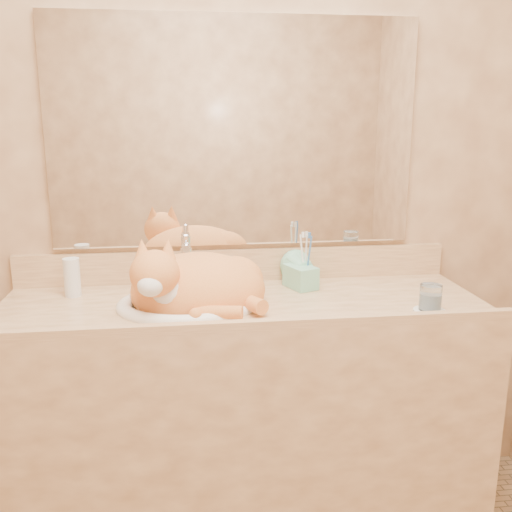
{
  "coord_description": "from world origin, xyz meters",
  "views": [
    {
      "loc": [
        -0.19,
        -1.07,
        1.44
      ],
      "look_at": [
        0.04,
        0.7,
        1.01
      ],
      "focal_mm": 40.0,
      "sensor_mm": 36.0,
      "label": 1
    }
  ],
  "objects": [
    {
      "name": "wall_back",
      "position": [
        0.0,
        1.0,
        1.25
      ],
      "size": [
        2.4,
        0.02,
        2.5
      ],
      "primitive_type": "cube",
      "color": "#8F6241",
      "rests_on": "ground"
    },
    {
      "name": "vanity_counter",
      "position": [
        0.0,
        0.72,
        0.42
      ],
      "size": [
        1.6,
        0.55,
        0.85
      ],
      "primitive_type": null,
      "color": "#9E6F46",
      "rests_on": "floor"
    },
    {
      "name": "mirror",
      "position": [
        0.0,
        0.99,
        1.39
      ],
      "size": [
        1.3,
        0.02,
        0.8
      ],
      "primitive_type": "cube",
      "color": "white",
      "rests_on": "wall_back"
    },
    {
      "name": "sink_basin",
      "position": [
        -0.18,
        0.7,
        0.92
      ],
      "size": [
        0.47,
        0.4,
        0.14
      ],
      "primitive_type": null,
      "rotation": [
        0.0,
        0.0,
        -0.06
      ],
      "color": "white",
      "rests_on": "vanity_counter"
    },
    {
      "name": "faucet",
      "position": [
        -0.18,
        0.88,
        0.94
      ],
      "size": [
        0.06,
        0.13,
        0.19
      ],
      "primitive_type": null,
      "rotation": [
        0.0,
        0.0,
        -0.07
      ],
      "color": "silver",
      "rests_on": "vanity_counter"
    },
    {
      "name": "cat",
      "position": [
        -0.16,
        0.71,
        0.93
      ],
      "size": [
        0.46,
        0.39,
        0.24
      ],
      "primitive_type": null,
      "rotation": [
        0.0,
        0.0,
        -0.05
      ],
      "color": "orange",
      "rests_on": "sink_basin"
    },
    {
      "name": "soap_dispenser",
      "position": [
        0.25,
        0.81,
        0.94
      ],
      "size": [
        0.11,
        0.11,
        0.18
      ],
      "primitive_type": "imported",
      "rotation": [
        0.0,
        0.0,
        0.39
      ],
      "color": "#7ECAA5",
      "rests_on": "vanity_counter"
    },
    {
      "name": "toothbrush_cup",
      "position": [
        0.24,
        0.87,
        0.9
      ],
      "size": [
        0.14,
        0.14,
        0.11
      ],
      "primitive_type": "imported",
      "rotation": [
        0.0,
        0.0,
        0.19
      ],
      "color": "#7ECAA5",
      "rests_on": "vanity_counter"
    },
    {
      "name": "toothbrushes",
      "position": [
        0.24,
        0.87,
        0.97
      ],
      "size": [
        0.03,
        0.03,
        0.2
      ],
      "primitive_type": null,
      "color": "silver",
      "rests_on": "toothbrush_cup"
    },
    {
      "name": "saucer",
      "position": [
        0.57,
        0.54,
        0.85
      ],
      "size": [
        0.1,
        0.1,
        0.01
      ],
      "primitive_type": "cylinder",
      "color": "white",
      "rests_on": "vanity_counter"
    },
    {
      "name": "water_glass",
      "position": [
        0.57,
        0.54,
        0.9
      ],
      "size": [
        0.07,
        0.07,
        0.08
      ],
      "primitive_type": "cylinder",
      "color": "silver",
      "rests_on": "saucer"
    },
    {
      "name": "lotion_bottle",
      "position": [
        -0.57,
        0.87,
        0.92
      ],
      "size": [
        0.06,
        0.06,
        0.13
      ],
      "primitive_type": "cylinder",
      "color": "silver",
      "rests_on": "vanity_counter"
    }
  ]
}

